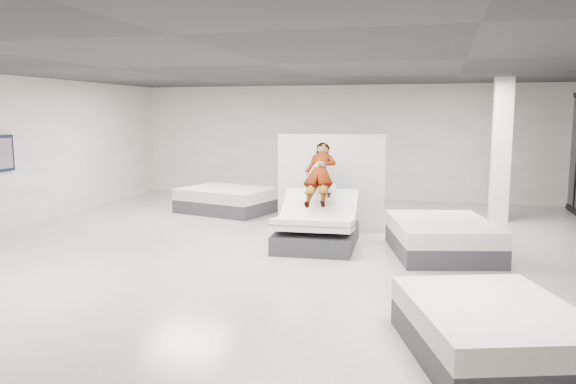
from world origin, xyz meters
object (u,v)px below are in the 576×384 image
(hero_bed, at_px, (317,228))
(person, at_px, (320,183))
(column, at_px, (501,150))
(flat_bed_right_near, at_px, (492,331))
(flat_bed_left_far, at_px, (227,200))
(remote, at_px, (329,195))
(divider_panel, at_px, (331,183))
(flat_bed_right_far, at_px, (442,237))

(hero_bed, bearing_deg, person, 93.51)
(column, bearing_deg, flat_bed_right_near, -95.59)
(flat_bed_right_near, xyz_separation_m, flat_bed_left_far, (-5.58, 7.13, 0.02))
(flat_bed_left_far, bearing_deg, remote, -43.62)
(hero_bed, bearing_deg, divider_panel, 90.98)
(hero_bed, distance_m, remote, 0.65)
(flat_bed_right_near, height_order, flat_bed_left_far, flat_bed_left_far)
(hero_bed, xyz_separation_m, flat_bed_right_near, (2.68, -4.18, -0.06))
(flat_bed_right_near, bearing_deg, divider_panel, 115.73)
(flat_bed_right_far, bearing_deg, hero_bed, 179.90)
(flat_bed_left_far, bearing_deg, column, 5.06)
(flat_bed_right_far, height_order, flat_bed_left_far, flat_bed_left_far)
(hero_bed, relative_size, flat_bed_right_far, 0.78)
(remote, height_order, column, column)
(flat_bed_left_far, distance_m, column, 6.49)
(flat_bed_right_near, xyz_separation_m, column, (0.75, 7.69, 1.32))
(person, xyz_separation_m, column, (3.45, 3.20, 0.48))
(flat_bed_right_far, bearing_deg, flat_bed_right_near, -83.46)
(remote, relative_size, column, 0.04)
(person, distance_m, remote, 0.45)
(column, bearing_deg, remote, -132.22)
(hero_bed, relative_size, flat_bed_left_far, 0.77)
(divider_panel, relative_size, flat_bed_left_far, 0.88)
(hero_bed, bearing_deg, column, 45.67)
(person, relative_size, flat_bed_left_far, 0.62)
(divider_panel, xyz_separation_m, column, (3.46, 2.09, 0.61))
(person, relative_size, column, 0.49)
(flat_bed_right_far, bearing_deg, column, 70.70)
(hero_bed, relative_size, divider_panel, 0.88)
(divider_panel, bearing_deg, flat_bed_right_near, -70.51)
(remote, height_order, flat_bed_right_near, remote)
(remote, height_order, flat_bed_right_far, remote)
(remote, bearing_deg, column, 44.26)
(column, bearing_deg, flat_bed_left_far, -174.94)
(remote, bearing_deg, divider_panel, 96.13)
(person, bearing_deg, column, 39.34)
(hero_bed, relative_size, remote, 13.78)
(hero_bed, height_order, flat_bed_left_far, hero_bed)
(divider_panel, xyz_separation_m, flat_bed_right_near, (2.70, -5.61, -0.72))
(hero_bed, distance_m, flat_bed_right_far, 2.20)
(remote, relative_size, flat_bed_right_near, 0.06)
(remote, xyz_separation_m, flat_bed_left_far, (-3.12, 2.97, -0.66))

